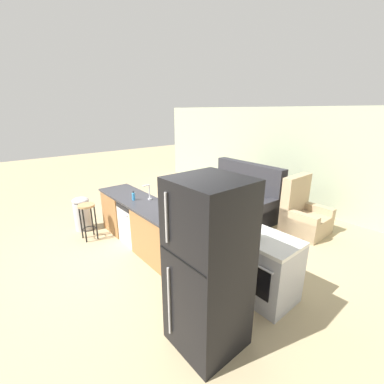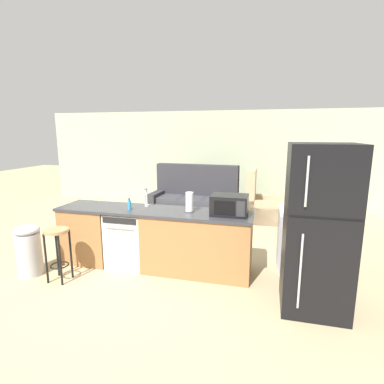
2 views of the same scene
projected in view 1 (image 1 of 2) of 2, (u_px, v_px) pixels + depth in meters
ground_plane at (145, 245)px, 5.00m from camera, size 24.00×24.00×0.00m
wall_back at (284, 157)px, 6.95m from camera, size 10.00×0.06×2.60m
kitchen_counter at (151, 230)px, 4.70m from camera, size 2.94×0.66×0.90m
dishwasher at (138, 221)px, 5.06m from camera, size 0.58×0.61×0.84m
stove_range at (267, 269)px, 3.48m from camera, size 0.76×0.68×0.90m
refrigerator at (208, 267)px, 2.66m from camera, size 0.72×0.73×1.91m
microwave at (186, 216)px, 3.75m from camera, size 0.50×0.37×0.28m
sink_faucet at (149, 193)px, 4.78m from camera, size 0.07×0.18×0.30m
paper_towel_roll at (165, 205)px, 4.19m from camera, size 0.14×0.14×0.28m
soap_bottle at (134, 196)px, 4.79m from camera, size 0.06×0.06×0.18m
kettle at (254, 232)px, 3.36m from camera, size 0.21×0.17×0.19m
bar_stool at (87, 214)px, 5.10m from camera, size 0.32×0.32×0.74m
trash_bin at (82, 213)px, 5.56m from camera, size 0.35×0.35×0.74m
couch at (241, 198)px, 6.45m from camera, size 2.04×0.99×1.27m
armchair at (302, 216)px, 5.49m from camera, size 0.80×0.85×1.20m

